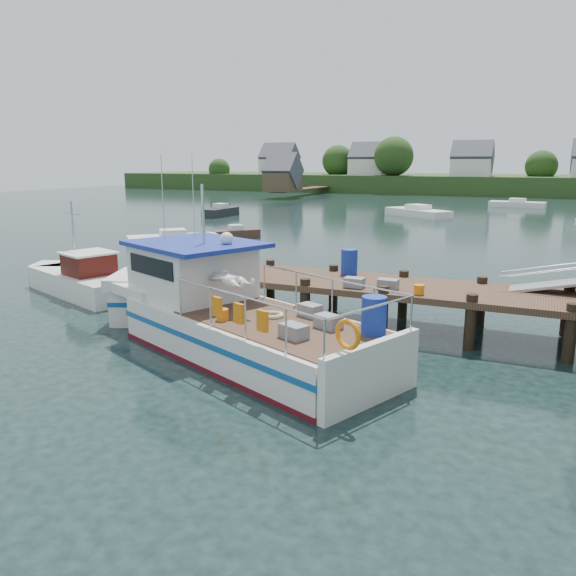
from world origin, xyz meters
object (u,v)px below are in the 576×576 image
at_px(lobster_boat, 222,313).
at_px(moored_far, 517,204).
at_px(work_boat, 81,279).
at_px(moored_rowboat, 236,233).
at_px(dock, 555,269).
at_px(moored_a, 173,239).
at_px(moored_e, 221,212).
at_px(moored_d, 418,212).

height_order(lobster_boat, moored_far, lobster_boat).
bearing_deg(lobster_boat, work_boat, -178.91).
bearing_deg(moored_rowboat, dock, -60.59).
relative_size(dock, moored_a, 3.13).
bearing_deg(moored_e, lobster_boat, -67.86).
bearing_deg(moored_rowboat, work_boat, -102.43).
bearing_deg(moored_e, moored_a, -76.81).
bearing_deg(moored_d, work_boat, -122.39).
relative_size(moored_rowboat, moored_a, 0.60).
relative_size(work_boat, moored_far, 1.11).
height_order(lobster_boat, moored_a, lobster_boat).
relative_size(lobster_boat, moored_rowboat, 3.41).
bearing_deg(dock, moored_d, 107.23).
relative_size(dock, moored_e, 3.69).
distance_m(lobster_boat, moored_e, 39.12).
relative_size(lobster_boat, moored_d, 1.56).
distance_m(moored_rowboat, moored_d, 21.99).
relative_size(moored_rowboat, moored_e, 0.71).
bearing_deg(moored_a, moored_e, 88.42).
bearing_deg(dock, lobster_boat, -155.17).
height_order(dock, moored_a, dock).
bearing_deg(moored_far, moored_e, -146.89).
bearing_deg(moored_far, lobster_boat, -104.74).
bearing_deg(work_boat, moored_far, 95.50).
bearing_deg(moored_rowboat, moored_e, 104.01).
bearing_deg(lobster_boat, moored_rowboat, 141.37).
height_order(dock, moored_e, dock).
bearing_deg(moored_a, work_boat, -94.05).
distance_m(dock, moored_a, 24.59).
bearing_deg(lobster_boat, moored_a, 152.29).
height_order(moored_a, moored_d, moored_d).
bearing_deg(lobster_boat, moored_d, 116.71).
distance_m(lobster_boat, moored_rowboat, 23.02).
xyz_separation_m(moored_far, moored_a, (-18.14, -41.18, -0.00)).
xyz_separation_m(moored_rowboat, moored_far, (16.18, 36.71, 0.03)).
relative_size(lobster_boat, moored_a, 2.06).
xyz_separation_m(lobster_boat, moored_rowboat, (-11.06, 20.18, -0.63)).
xyz_separation_m(lobster_boat, moored_far, (5.11, 56.89, -0.60)).
height_order(dock, moored_far, dock).
distance_m(moored_far, moored_a, 45.00).
distance_m(dock, lobster_boat, 9.43).
relative_size(work_boat, moored_a, 1.29).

